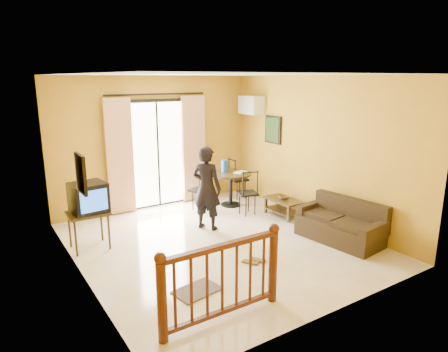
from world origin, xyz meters
TOP-DOWN VIEW (x-y plane):
  - ground at (0.00, 0.00)m, footprint 5.00×5.00m
  - room_shell at (0.00, 0.00)m, footprint 5.00×5.00m
  - balcony_door at (0.00, 2.43)m, footprint 2.25×0.14m
  - tv_table at (-1.90, 0.99)m, footprint 0.63×0.53m
  - television at (-1.87, 0.98)m, footprint 0.58×0.54m
  - picture_left at (-2.22, -0.20)m, footprint 0.05×0.42m
  - dining_table at (1.33, 1.62)m, footprint 0.89×0.89m
  - water_jug at (1.25, 1.75)m, footprint 0.14×0.14m
  - serving_tray at (1.53, 1.52)m, footprint 0.32×0.26m
  - dining_chairs at (1.22, 1.52)m, footprint 1.68×1.52m
  - air_conditioner at (2.09, 1.95)m, footprint 0.31×0.60m
  - botanical_print at (2.22, 1.30)m, footprint 0.05×0.50m
  - coffee_table at (1.85, 0.46)m, footprint 0.44×0.79m
  - bowl at (1.85, 0.46)m, footprint 0.27×0.27m
  - sofa at (1.85, -1.05)m, footprint 0.87×1.60m
  - standing_person at (0.18, 0.70)m, footprint 0.62×0.68m
  - stair_balustrade at (-1.15, -1.90)m, footprint 1.63×0.13m
  - doormat at (-1.09, -1.19)m, footprint 0.66×0.49m
  - sandals at (0.06, -0.92)m, footprint 0.36×0.27m

SIDE VIEW (x-z plane):
  - ground at x=0.00m, z-range 0.00..0.00m
  - dining_chairs at x=1.22m, z-range -0.47..0.47m
  - doormat at x=-1.09m, z-range 0.00..0.02m
  - sandals at x=0.06m, z-range 0.00..0.03m
  - coffee_table at x=1.85m, z-range 0.06..0.41m
  - sofa at x=1.85m, z-range -0.09..0.64m
  - bowl at x=1.85m, z-range 0.35..0.42m
  - tv_table at x=-1.90m, z-range 0.24..0.87m
  - stair_balustrade at x=-1.15m, z-range 0.05..1.08m
  - dining_table at x=1.33m, z-range 0.22..0.96m
  - serving_tray at x=1.53m, z-range 0.74..0.76m
  - standing_person at x=0.18m, z-range 0.00..1.56m
  - television at x=-1.87m, z-range 0.63..1.11m
  - water_jug at x=1.25m, z-range 0.74..1.01m
  - balcony_door at x=0.00m, z-range -0.04..2.42m
  - picture_left at x=-2.22m, z-range 1.29..1.81m
  - botanical_print at x=2.22m, z-range 1.35..1.95m
  - room_shell at x=0.00m, z-range -0.80..4.20m
  - air_conditioner at x=2.09m, z-range 1.95..2.35m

